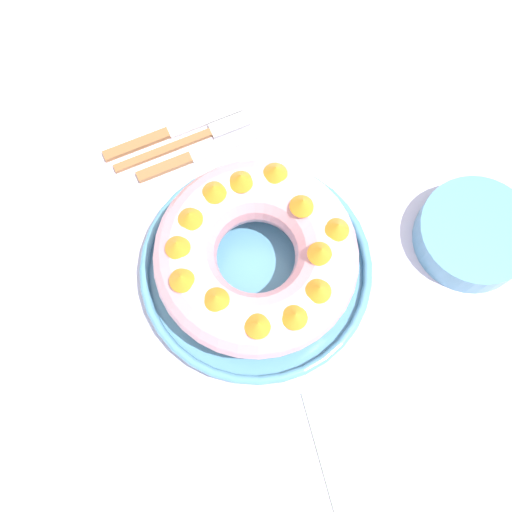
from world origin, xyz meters
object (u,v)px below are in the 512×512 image
object	(u,v)px
fork	(192,139)
serving_knife	(166,134)
napkin	(361,445)
bundt_cake	(256,256)
side_bowl	(473,235)
serving_dish	(256,269)
cake_knife	(189,158)

from	to	relation	value
fork	serving_knife	size ratio (longest dim) A/B	0.94
fork	napkin	world-z (taller)	fork
bundt_cake	serving_knife	world-z (taller)	bundt_cake
serving_knife	side_bowl	size ratio (longest dim) A/B	1.45
fork	napkin	size ratio (longest dim) A/B	1.34
serving_dish	fork	world-z (taller)	serving_dish
bundt_cake	fork	bearing A→B (deg)	-179.02
serving_dish	cake_knife	world-z (taller)	serving_dish
fork	serving_dish	bearing A→B (deg)	0.36
serving_dish	serving_knife	distance (m)	0.25
cake_knife	bundt_cake	bearing A→B (deg)	0.29
serving_dish	side_bowl	world-z (taller)	side_bowl
serving_knife	napkin	world-z (taller)	serving_knife
side_bowl	napkin	bearing A→B (deg)	-54.98
bundt_cake	cake_knife	xyz separation A→B (m)	(-0.20, -0.02, -0.07)
fork	serving_knife	bearing A→B (deg)	-128.42
serving_knife	cake_knife	distance (m)	0.05
serving_dish	bundt_cake	bearing A→B (deg)	-59.74
bundt_cake	side_bowl	distance (m)	0.30
serving_knife	napkin	distance (m)	0.51
side_bowl	serving_dish	bearing A→B (deg)	-105.01
serving_dish	napkin	xyz separation A→B (m)	(0.26, 0.03, -0.01)
serving_dish	side_bowl	distance (m)	0.30
serving_dish	cake_knife	xyz separation A→B (m)	(-0.20, -0.02, -0.01)
bundt_cake	napkin	xyz separation A→B (m)	(0.26, 0.03, -0.07)
cake_knife	side_bowl	size ratio (longest dim) A/B	1.19
fork	serving_knife	xyz separation A→B (m)	(-0.02, -0.03, 0.00)
bundt_cake	napkin	distance (m)	0.27
serving_knife	side_bowl	bearing A→B (deg)	39.85
serving_dish	side_bowl	xyz separation A→B (m)	(0.08, 0.29, 0.01)
bundt_cake	napkin	bearing A→B (deg)	6.19
cake_knife	serving_knife	bearing A→B (deg)	-168.11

